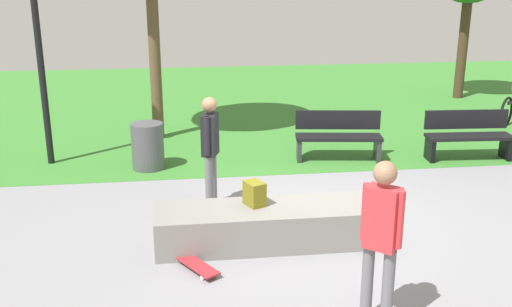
{
  "coord_description": "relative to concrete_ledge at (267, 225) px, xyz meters",
  "views": [
    {
      "loc": [
        -1.82,
        -7.64,
        3.48
      ],
      "look_at": [
        -0.75,
        0.53,
        0.89
      ],
      "focal_mm": 41.56,
      "sensor_mm": 36.0,
      "label": 1
    }
  ],
  "objects": [
    {
      "name": "concrete_ledge",
      "position": [
        0.0,
        0.0,
        0.0
      ],
      "size": [
        2.9,
        0.83,
        0.51
      ],
      "primitive_type": "cube",
      "color": "gray",
      "rests_on": "ground_plane"
    },
    {
      "name": "trash_bin",
      "position": [
        -1.68,
        3.29,
        0.17
      ],
      "size": [
        0.58,
        0.58,
        0.84
      ],
      "primitive_type": "cylinder",
      "color": "#4C4C51",
      "rests_on": "ground_plane"
    },
    {
      "name": "backpack_on_ledge",
      "position": [
        -0.15,
        0.1,
        0.41
      ],
      "size": [
        0.3,
        0.34,
        0.32
      ],
      "primitive_type": "cube",
      "rotation": [
        0.0,
        0.0,
        5.14
      ],
      "color": "olive",
      "rests_on": "concrete_ledge"
    },
    {
      "name": "ground_plane",
      "position": [
        0.75,
        0.6,
        -0.25
      ],
      "size": [
        28.0,
        28.0,
        0.0
      ],
      "primitive_type": "plane",
      "color": "gray"
    },
    {
      "name": "skater_watching",
      "position": [
        -0.65,
        1.37,
        0.74
      ],
      "size": [
        0.29,
        0.41,
        1.69
      ],
      "color": "slate",
      "rests_on": "ground_plane"
    },
    {
      "name": "park_bench_near_lamppost",
      "position": [
        1.85,
        3.38,
        0.23
      ],
      "size": [
        1.65,
        0.69,
        0.91
      ],
      "color": "black",
      "rests_on": "ground_plane"
    },
    {
      "name": "grass_lawn",
      "position": [
        0.75,
        8.61,
        -0.25
      ],
      "size": [
        26.6,
        11.98,
        0.01
      ],
      "primitive_type": "cube",
      "color": "#387A2D",
      "rests_on": "ground_plane"
    },
    {
      "name": "lamp_post",
      "position": [
        -3.49,
        3.83,
        2.43
      ],
      "size": [
        0.28,
        0.28,
        4.44
      ],
      "color": "black",
      "rests_on": "ground_plane"
    },
    {
      "name": "park_bench_by_oak",
      "position": [
        4.29,
        3.11,
        0.23
      ],
      "size": [
        1.63,
        0.57,
        0.91
      ],
      "color": "black",
      "rests_on": "ground_plane"
    },
    {
      "name": "skater_performing_trick",
      "position": [
        0.83,
        -1.97,
        0.77
      ],
      "size": [
        0.37,
        0.36,
        1.74
      ],
      "color": "slate",
      "rests_on": "ground_plane"
    },
    {
      "name": "skateboard_by_ledge",
      "position": [
        -0.97,
        -0.58,
        -0.19
      ],
      "size": [
        0.6,
        0.78,
        0.08
      ],
      "color": "#A5262D",
      "rests_on": "ground_plane"
    }
  ]
}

